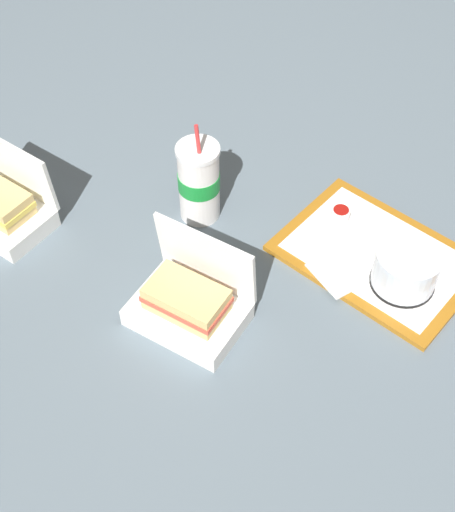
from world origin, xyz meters
TOP-DOWN VIEW (x-y plane):
  - ground_plane at (0.00, 0.00)m, footprint 3.20×3.20m
  - food_tray at (0.20, 0.17)m, footprint 0.40×0.30m
  - cake_container at (0.27, 0.14)m, footprint 0.12×0.12m
  - ketchup_cup at (0.09, 0.22)m, footprint 0.04×0.04m
  - napkin_stack at (0.16, 0.09)m, footprint 0.13×0.13m
  - plastic_fork at (0.13, 0.27)m, footprint 0.11×0.01m
  - clamshell_sandwich_left at (-0.48, -0.17)m, footprint 0.20×0.14m
  - clamshell_sandwich_front at (-0.02, -0.15)m, footprint 0.21×0.16m
  - soda_cup_right at (-0.16, 0.07)m, footprint 0.09×0.09m

SIDE VIEW (x-z plane):
  - ground_plane at x=0.00m, z-range 0.00..0.00m
  - food_tray at x=0.20m, z-range 0.00..0.01m
  - napkin_stack at x=0.16m, z-range 0.01..0.02m
  - plastic_fork at x=0.13m, z-range 0.01..0.02m
  - ketchup_cup at x=0.09m, z-range 0.01..0.04m
  - clamshell_sandwich_left at x=-0.48m, z-range -0.04..0.13m
  - clamshell_sandwich_front at x=-0.02m, z-range -0.05..0.14m
  - cake_container at x=0.27m, z-range 0.01..0.09m
  - soda_cup_right at x=-0.16m, z-range -0.03..0.21m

